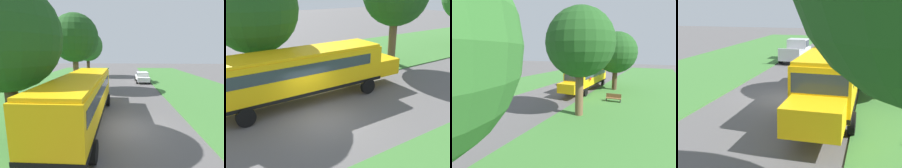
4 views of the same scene
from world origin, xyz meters
TOP-DOWN VIEW (x-y plane):
  - ground_plane at (0.00, 0.00)m, footprint 120.00×120.00m
  - school_bus at (-2.76, 0.47)m, footprint 2.84×12.42m
  - car_white_nearest at (2.80, 16.56)m, footprint 2.02×4.40m
  - oak_tree_beside_bus at (-6.23, -1.30)m, footprint 5.72×5.72m
  - oak_tree_roadside_mid at (-5.98, 10.70)m, footprint 5.62×5.62m
  - oak_tree_far_end at (-6.66, 22.61)m, footprint 5.49×5.49m
  - park_bench at (-7.61, 5.22)m, footprint 1.64×0.65m

SIDE VIEW (x-z plane):
  - ground_plane at x=0.00m, z-range 0.00..0.00m
  - park_bench at x=-7.61m, z-range 0.01..0.93m
  - car_white_nearest at x=2.80m, z-range 0.10..1.66m
  - school_bus at x=-2.76m, z-range 0.34..3.50m
  - oak_tree_beside_bus at x=-6.23m, z-range 1.20..9.41m
  - oak_tree_far_end at x=-6.66m, z-range 1.44..9.79m
  - oak_tree_roadside_mid at x=-5.98m, z-range 1.70..10.69m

